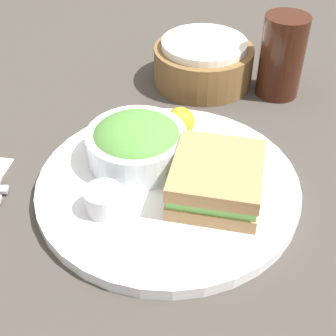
# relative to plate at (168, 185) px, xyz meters

# --- Properties ---
(ground_plane) EXTENTS (4.00, 4.00, 0.00)m
(ground_plane) POSITION_rel_plate_xyz_m (0.00, 0.00, -0.01)
(ground_plane) COLOR #3D3833
(plate) EXTENTS (0.33, 0.33, 0.02)m
(plate) POSITION_rel_plate_xyz_m (0.00, 0.00, 0.00)
(plate) COLOR silver
(plate) RESTS_ON ground_plane
(sandwich) EXTENTS (0.11, 0.12, 0.05)m
(sandwich) POSITION_rel_plate_xyz_m (0.06, -0.01, 0.03)
(sandwich) COLOR #A37A4C
(sandwich) RESTS_ON plate
(salad_bowl) EXTENTS (0.13, 0.13, 0.06)m
(salad_bowl) POSITION_rel_plate_xyz_m (-0.05, 0.04, 0.03)
(salad_bowl) COLOR white
(salad_bowl) RESTS_ON plate
(dressing_cup) EXTENTS (0.04, 0.04, 0.03)m
(dressing_cup) POSITION_rel_plate_xyz_m (-0.06, -0.06, 0.02)
(dressing_cup) COLOR #B7B7BC
(dressing_cup) RESTS_ON plate
(orange_wedge) EXTENTS (0.04, 0.04, 0.04)m
(orange_wedge) POSITION_rel_plate_xyz_m (0.00, 0.10, 0.03)
(orange_wedge) COLOR orange
(orange_wedge) RESTS_ON plate
(drink_glass) EXTENTS (0.07, 0.07, 0.13)m
(drink_glass) POSITION_rel_plate_xyz_m (0.14, 0.26, 0.06)
(drink_glass) COLOR #38190F
(drink_glass) RESTS_ON ground_plane
(bread_basket) EXTENTS (0.16, 0.16, 0.07)m
(bread_basket) POSITION_rel_plate_xyz_m (0.01, 0.28, 0.03)
(bread_basket) COLOR brown
(bread_basket) RESTS_ON ground_plane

